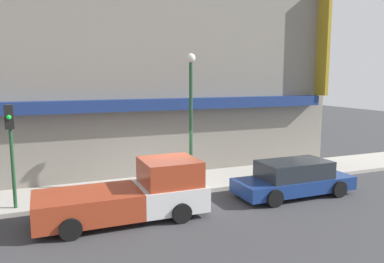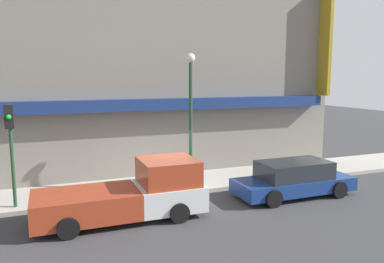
# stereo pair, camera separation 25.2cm
# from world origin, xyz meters

# --- Properties ---
(ground_plane) EXTENTS (80.00, 80.00, 0.00)m
(ground_plane) POSITION_xyz_m (0.00, 0.00, 0.00)
(ground_plane) COLOR #38383A
(sidewalk) EXTENTS (36.00, 2.92, 0.16)m
(sidewalk) POSITION_xyz_m (0.00, 1.46, 0.08)
(sidewalk) COLOR #ADA89E
(sidewalk) RESTS_ON ground
(building) EXTENTS (19.80, 3.80, 11.17)m
(building) POSITION_xyz_m (0.01, 4.40, 5.57)
(building) COLOR gray
(building) RESTS_ON ground
(pickup_truck) EXTENTS (5.46, 2.23, 1.88)m
(pickup_truck) POSITION_xyz_m (-1.69, -1.53, 0.81)
(pickup_truck) COLOR silver
(pickup_truck) RESTS_ON ground
(parked_car) EXTENTS (4.78, 1.97, 1.38)m
(parked_car) POSITION_xyz_m (4.71, -1.53, 0.68)
(parked_car) COLOR navy
(parked_car) RESTS_ON ground
(fire_hydrant) EXTENTS (0.19, 0.19, 0.63)m
(fire_hydrant) POSITION_xyz_m (5.04, 0.60, 0.48)
(fire_hydrant) COLOR red
(fire_hydrant) RESTS_ON sidewalk
(street_lamp) EXTENTS (0.36, 0.36, 5.39)m
(street_lamp) POSITION_xyz_m (1.19, 0.56, 3.55)
(street_lamp) COLOR #1E4728
(street_lamp) RESTS_ON sidewalk
(traffic_light) EXTENTS (0.28, 0.42, 3.56)m
(traffic_light) POSITION_xyz_m (-5.35, 0.43, 2.62)
(traffic_light) COLOR #1E4728
(traffic_light) RESTS_ON sidewalk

